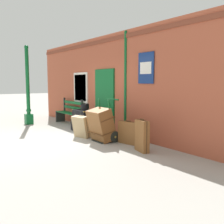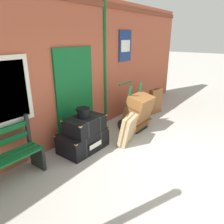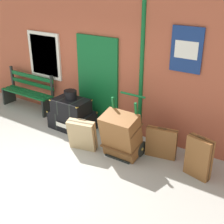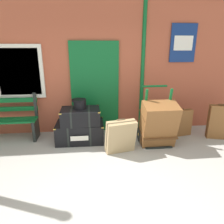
{
  "view_description": "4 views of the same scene",
  "coord_description": "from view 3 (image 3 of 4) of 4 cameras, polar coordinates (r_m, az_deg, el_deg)",
  "views": [
    {
      "loc": [
        7.21,
        -2.51,
        1.69
      ],
      "look_at": [
        1.0,
        1.9,
        0.81
      ],
      "focal_mm": 42.32,
      "sensor_mm": 36.0,
      "label": 1
    },
    {
      "loc": [
        -3.44,
        -1.04,
        2.32
      ],
      "look_at": [
        0.51,
        1.89,
        0.56
      ],
      "focal_mm": 34.14,
      "sensor_mm": 36.0,
      "label": 2
    },
    {
      "loc": [
        3.77,
        -2.86,
        3.28
      ],
      "look_at": [
        0.74,
        1.66,
        0.82
      ],
      "focal_mm": 48.43,
      "sensor_mm": 36.0,
      "label": 3
    },
    {
      "loc": [
        -0.28,
        -2.26,
        1.98
      ],
      "look_at": [
        0.16,
        1.75,
        0.68
      ],
      "focal_mm": 32.72,
      "sensor_mm": 36.0,
      "label": 4
    }
  ],
  "objects": [
    {
      "name": "round_hatbox",
      "position": [
        6.82,
        -7.8,
        3.32
      ],
      "size": [
        0.29,
        0.28,
        0.2
      ],
      "color": "black",
      "rests_on": "steamer_trunk_middle"
    },
    {
      "name": "platform_bench",
      "position": [
        8.35,
        -15.5,
        3.61
      ],
      "size": [
        1.6,
        0.43,
        1.01
      ],
      "color": "#0F5B28",
      "rests_on": "ground"
    },
    {
      "name": "porters_trolley",
      "position": [
        6.05,
        2.6,
        -5.44
      ],
      "size": [
        0.71,
        0.58,
        1.2
      ],
      "color": "black",
      "rests_on": "ground"
    },
    {
      "name": "brick_facade",
      "position": [
        6.85,
        -0.9,
        10.15
      ],
      "size": [
        10.4,
        0.35,
        3.2
      ],
      "color": "#AD5138",
      "rests_on": "ground"
    },
    {
      "name": "steamer_trunk_base",
      "position": [
        7.1,
        -7.48,
        -1.46
      ],
      "size": [
        1.02,
        0.69,
        0.43
      ],
      "color": "black",
      "rests_on": "ground"
    },
    {
      "name": "ground_plane",
      "position": [
        5.76,
        -15.83,
        -11.45
      ],
      "size": [
        60.0,
        60.0,
        0.0
      ],
      "primitive_type": "plane",
      "color": "#A3A099"
    },
    {
      "name": "steamer_trunk_middle",
      "position": [
        6.9,
        -7.73,
        1.11
      ],
      "size": [
        0.82,
        0.56,
        0.33
      ],
      "color": "black",
      "rests_on": "steamer_trunk_base"
    },
    {
      "name": "suitcase_cream",
      "position": [
        5.98,
        9.28,
        -5.78
      ],
      "size": [
        0.61,
        0.26,
        0.65
      ],
      "color": "brown",
      "rests_on": "ground"
    },
    {
      "name": "suitcase_charcoal",
      "position": [
        6.16,
        -5.66,
        -4.33
      ],
      "size": [
        0.62,
        0.42,
        0.68
      ],
      "color": "tan",
      "rests_on": "ground"
    },
    {
      "name": "suitcase_umber",
      "position": [
        5.54,
        16.05,
        -8.26
      ],
      "size": [
        0.49,
        0.27,
        0.8
      ],
      "color": "brown",
      "rests_on": "ground"
    },
    {
      "name": "large_brown_trunk",
      "position": [
        5.82,
        1.75,
        -4.39
      ],
      "size": [
        0.7,
        0.63,
        0.96
      ],
      "color": "brown",
      "rests_on": "ground"
    }
  ]
}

